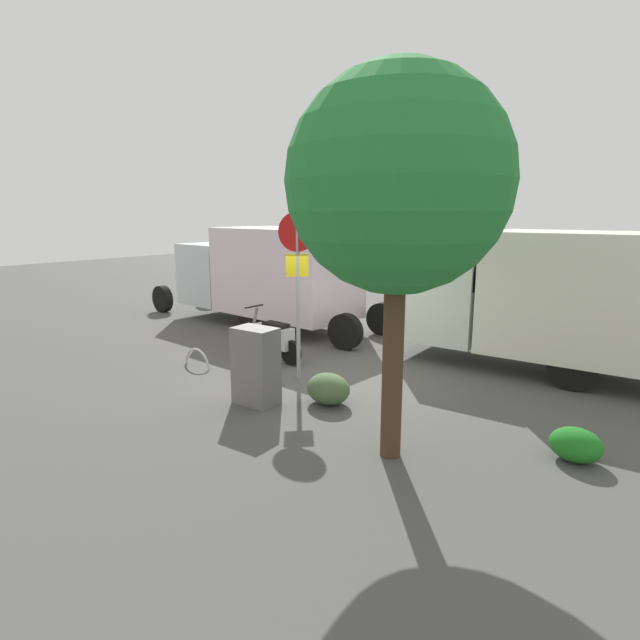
# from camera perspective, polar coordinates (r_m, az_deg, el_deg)

# --- Properties ---
(ground_plane) EXTENTS (60.00, 60.00, 0.00)m
(ground_plane) POSITION_cam_1_polar(r_m,az_deg,el_deg) (10.61, 2.25, -6.44)
(ground_plane) COLOR #4D4C48
(box_truck_near) EXTENTS (8.40, 2.69, 2.95)m
(box_truck_near) POSITION_cam_1_polar(r_m,az_deg,el_deg) (11.68, 24.87, 2.37)
(box_truck_near) COLOR black
(box_truck_near) RESTS_ON ground
(box_truck_far) EXTENTS (7.57, 2.53, 2.89)m
(box_truck_far) POSITION_cam_1_polar(r_m,az_deg,el_deg) (15.44, -6.32, 5.35)
(box_truck_far) COLOR black
(box_truck_far) RESTS_ON ground
(motorcycle) EXTENTS (1.81, 0.55, 1.20)m
(motorcycle) POSITION_cam_1_polar(r_m,az_deg,el_deg) (11.79, -5.28, -1.99)
(motorcycle) COLOR black
(motorcycle) RESTS_ON ground
(stop_sign) EXTENTS (0.71, 0.33, 3.34)m
(stop_sign) POSITION_cam_1_polar(r_m,az_deg,el_deg) (10.10, -2.51, 5.57)
(stop_sign) COLOR #9E9EA3
(stop_sign) RESTS_ON ground
(street_tree) EXTENTS (2.86, 2.86, 5.13)m
(street_tree) POSITION_cam_1_polar(r_m,az_deg,el_deg) (6.74, 8.64, 14.76)
(street_tree) COLOR #47301E
(street_tree) RESTS_ON ground
(utility_cabinet) EXTENTS (0.79, 0.55, 1.37)m
(utility_cabinet) POSITION_cam_1_polar(r_m,az_deg,el_deg) (9.14, -7.11, -5.06)
(utility_cabinet) COLOR slate
(utility_cabinet) RESTS_ON ground
(bike_rack_hoop) EXTENTS (0.85, 0.07, 0.85)m
(bike_rack_hoop) POSITION_cam_1_polar(r_m,az_deg,el_deg) (11.67, -13.40, -5.06)
(bike_rack_hoop) COLOR #B7B7BC
(bike_rack_hoop) RESTS_ON ground
(shrub_near_sign) EXTENTS (0.68, 0.56, 0.47)m
(shrub_near_sign) POSITION_cam_1_polar(r_m,az_deg,el_deg) (7.99, 26.43, -12.25)
(shrub_near_sign) COLOR #1E7420
(shrub_near_sign) RESTS_ON ground
(shrub_mid_verge) EXTENTS (0.81, 0.66, 0.55)m
(shrub_mid_verge) POSITION_cam_1_polar(r_m,az_deg,el_deg) (9.16, 0.93, -7.61)
(shrub_mid_verge) COLOR #4D653E
(shrub_mid_verge) RESTS_ON ground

